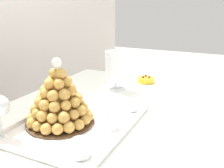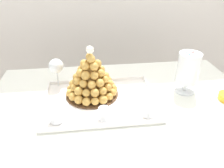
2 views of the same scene
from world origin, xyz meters
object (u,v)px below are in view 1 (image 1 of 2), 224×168
object	(u,v)px
dessert_cup_left	(81,149)
dessert_cup_mid_left	(112,123)
croquembouche	(59,100)
serving_tray	(79,123)
fruit_tart_plate	(146,81)
macaron_goblet	(116,66)
dessert_cup_centre	(132,105)

from	to	relation	value
dessert_cup_left	dessert_cup_mid_left	world-z (taller)	same
croquembouche	dessert_cup_mid_left	world-z (taller)	croquembouche
serving_tray	croquembouche	bearing A→B (deg)	121.43
dessert_cup_mid_left	fruit_tart_plate	world-z (taller)	dessert_cup_mid_left
croquembouche	macaron_goblet	bearing A→B (deg)	-1.41
dessert_cup_left	fruit_tart_plate	distance (m)	0.86
dessert_cup_centre	fruit_tart_plate	bearing A→B (deg)	10.23
dessert_cup_mid_left	dessert_cup_centre	world-z (taller)	dessert_cup_mid_left
dessert_cup_left	dessert_cup_mid_left	distance (m)	0.21
croquembouche	dessert_cup_left	bearing A→B (deg)	-129.32
macaron_goblet	fruit_tart_plate	xyz separation A→B (m)	(0.19, -0.12, -0.12)
dessert_cup_mid_left	macaron_goblet	size ratio (longest dim) A/B	0.25
dessert_cup_centre	croquembouche	bearing A→B (deg)	139.27
dessert_cup_left	dessert_cup_centre	xyz separation A→B (m)	(0.41, -0.01, -0.00)
dessert_cup_left	macaron_goblet	size ratio (longest dim) A/B	0.26
dessert_cup_centre	fruit_tart_plate	xyz separation A→B (m)	(0.44, 0.08, -0.02)
dessert_cup_centre	macaron_goblet	world-z (taller)	macaron_goblet
dessert_cup_left	fruit_tart_plate	xyz separation A→B (m)	(0.85, 0.07, -0.02)
serving_tray	macaron_goblet	bearing A→B (deg)	6.33
macaron_goblet	dessert_cup_mid_left	bearing A→B (deg)	-156.58
dessert_cup_mid_left	dessert_cup_centre	size ratio (longest dim) A/B	1.10
serving_tray	fruit_tart_plate	size ratio (longest dim) A/B	2.96
dessert_cup_mid_left	macaron_goblet	bearing A→B (deg)	23.42
dessert_cup_centre	macaron_goblet	bearing A→B (deg)	37.99
croquembouche	dessert_cup_mid_left	bearing A→B (deg)	-77.87
croquembouche	dessert_cup_mid_left	xyz separation A→B (m)	(0.05, -0.21, -0.08)
dessert_cup_mid_left	macaron_goblet	xyz separation A→B (m)	(0.46, 0.20, 0.10)
fruit_tart_plate	macaron_goblet	bearing A→B (deg)	146.79
serving_tray	dessert_cup_mid_left	bearing A→B (deg)	-87.57
macaron_goblet	fruit_tart_plate	world-z (taller)	macaron_goblet
dessert_cup_left	fruit_tart_plate	world-z (taller)	dessert_cup_left
serving_tray	dessert_cup_centre	distance (m)	0.26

